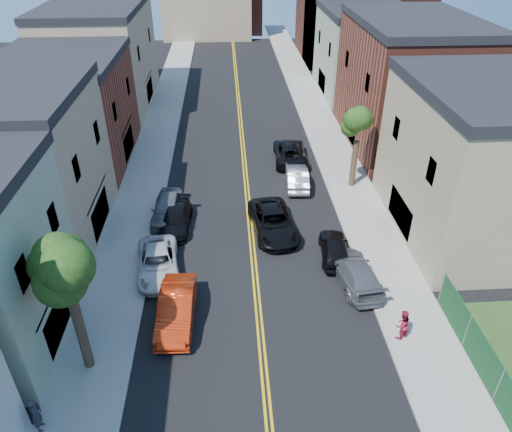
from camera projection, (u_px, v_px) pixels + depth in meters
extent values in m
cube|color=gray|center=(156.00, 138.00, 43.64)|extent=(3.20, 100.00, 0.15)
cube|color=gray|center=(326.00, 134.00, 44.48)|extent=(3.20, 100.00, 0.15)
cube|color=gray|center=(175.00, 137.00, 43.74)|extent=(0.30, 100.00, 0.15)
cube|color=gray|center=(308.00, 134.00, 44.38)|extent=(0.30, 100.00, 0.15)
cube|color=#998466|center=(15.00, 172.00, 28.32)|extent=(9.00, 10.00, 9.00)
cube|color=brown|center=(67.00, 114.00, 37.84)|extent=(9.00, 12.00, 8.00)
cube|color=#998466|center=(102.00, 59.00, 49.22)|extent=(9.00, 16.00, 9.50)
cube|color=#998466|center=(481.00, 166.00, 28.96)|extent=(9.00, 12.00, 9.00)
cube|color=brown|center=(407.00, 87.00, 40.46)|extent=(9.00, 14.00, 10.00)
cube|color=gray|center=(364.00, 54.00, 52.64)|extent=(9.00, 12.00, 8.50)
cube|color=#4C2319|center=(361.00, 11.00, 65.34)|extent=(16.00, 14.00, 12.00)
cube|color=brown|center=(231.00, 0.00, 80.09)|extent=(10.00, 8.00, 10.00)
cylinder|color=#36291B|center=(82.00, 333.00, 20.67)|extent=(0.44, 0.44, 3.96)
sphere|color=#17360E|center=(59.00, 254.00, 18.34)|extent=(5.20, 5.20, 5.20)
sphere|color=#17360E|center=(65.00, 237.00, 17.48)|extent=(3.90, 3.90, 3.90)
sphere|color=#17360E|center=(53.00, 257.00, 19.03)|extent=(3.64, 3.64, 3.64)
cylinder|color=#36291B|center=(354.00, 164.00, 35.08)|extent=(0.44, 0.44, 3.52)
sphere|color=#17360E|center=(360.00, 115.00, 33.06)|extent=(4.40, 4.40, 4.40)
sphere|color=#17360E|center=(369.00, 104.00, 32.34)|extent=(3.30, 3.30, 3.30)
sphere|color=#17360E|center=(351.00, 119.00, 33.65)|extent=(3.08, 3.08, 3.08)
imported|color=red|center=(177.00, 309.00, 23.84)|extent=(1.86, 4.92, 1.60)
imported|color=silver|center=(158.00, 263.00, 27.16)|extent=(2.86, 5.18, 1.37)
imported|color=#585B5F|center=(167.00, 208.00, 31.90)|extent=(2.07, 4.76, 1.60)
imported|color=black|center=(176.00, 219.00, 31.07)|extent=(2.13, 4.62, 1.31)
imported|color=#585B60|center=(355.00, 272.00, 26.38)|extent=(2.61, 5.17, 1.44)
imported|color=black|center=(335.00, 248.00, 28.31)|extent=(2.00, 4.19, 1.38)
imported|color=#B7BBC0|center=(297.00, 177.00, 35.83)|extent=(1.82, 4.52, 1.46)
imported|color=black|center=(290.00, 152.00, 39.49)|extent=(2.72, 5.56, 1.52)
imported|color=black|center=(273.00, 222.00, 30.57)|extent=(3.23, 5.82, 1.54)
imported|color=#2A2931|center=(36.00, 414.00, 18.61)|extent=(0.50, 0.68, 1.70)
imported|color=#A81931|center=(402.00, 325.00, 22.70)|extent=(0.98, 0.88, 1.64)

